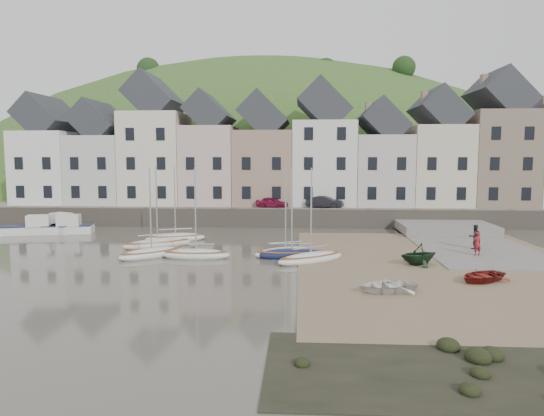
# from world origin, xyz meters

# --- Properties ---
(ground) EXTENTS (160.00, 160.00, 0.00)m
(ground) POSITION_xyz_m (0.00, 0.00, 0.00)
(ground) COLOR #444035
(ground) RESTS_ON ground
(quay_land) EXTENTS (90.00, 30.00, 1.50)m
(quay_land) POSITION_xyz_m (0.00, 32.00, 0.75)
(quay_land) COLOR #355C24
(quay_land) RESTS_ON ground
(quay_street) EXTENTS (70.00, 7.00, 0.10)m
(quay_street) POSITION_xyz_m (0.00, 20.50, 1.55)
(quay_street) COLOR slate
(quay_street) RESTS_ON quay_land
(seawall) EXTENTS (70.00, 1.20, 1.80)m
(seawall) POSITION_xyz_m (0.00, 17.00, 0.90)
(seawall) COLOR slate
(seawall) RESTS_ON ground
(beach) EXTENTS (18.00, 26.00, 0.06)m
(beach) POSITION_xyz_m (11.00, 0.00, 0.03)
(beach) COLOR #7B654B
(beach) RESTS_ON ground
(slipway) EXTENTS (8.00, 18.00, 0.12)m
(slipway) POSITION_xyz_m (15.00, 8.00, 0.06)
(slipway) COLOR slate
(slipway) RESTS_ON ground
(hillside) EXTENTS (134.40, 84.00, 84.00)m
(hillside) POSITION_xyz_m (-5.00, 60.00, -17.99)
(hillside) COLOR #355C24
(hillside) RESTS_ON ground
(townhouse_terrace) EXTENTS (61.05, 8.00, 13.93)m
(townhouse_terrace) POSITION_xyz_m (1.76, 24.00, 7.32)
(townhouse_terrace) COLOR white
(townhouse_terrace) RESTS_ON quay_land
(sailboat_0) EXTENTS (5.05, 3.03, 6.32)m
(sailboat_0) POSITION_xyz_m (-8.02, 8.68, 0.26)
(sailboat_0) COLOR silver
(sailboat_0) RESTS_ON ground
(sailboat_1) EXTENTS (4.51, 4.29, 6.32)m
(sailboat_1) POSITION_xyz_m (-8.01, 2.12, 0.26)
(sailboat_1) COLOR silver
(sailboat_1) RESTS_ON ground
(sailboat_2) EXTENTS (5.30, 4.00, 6.32)m
(sailboat_2) POSITION_xyz_m (-8.68, 5.86, 0.26)
(sailboat_2) COLOR beige
(sailboat_2) RESTS_ON ground
(sailboat_3) EXTENTS (4.64, 1.57, 6.32)m
(sailboat_3) POSITION_xyz_m (-4.91, 1.99, 0.26)
(sailboat_3) COLOR silver
(sailboat_3) RESTS_ON ground
(sailboat_4) EXTENTS (4.74, 3.19, 6.32)m
(sailboat_4) POSITION_xyz_m (1.11, 3.00, 0.26)
(sailboat_4) COLOR silver
(sailboat_4) RESTS_ON ground
(sailboat_5) EXTENTS (5.06, 2.02, 6.32)m
(sailboat_5) POSITION_xyz_m (1.54, 2.44, 0.26)
(sailboat_5) COLOR #151B41
(sailboat_5) RESTS_ON ground
(sailboat_6) EXTENTS (5.03, 4.19, 6.32)m
(sailboat_6) POSITION_xyz_m (2.81, 1.22, 0.26)
(sailboat_6) COLOR silver
(sailboat_6) RESTS_ON ground
(motorboat_0) EXTENTS (5.63, 2.74, 1.70)m
(motorboat_0) POSITION_xyz_m (-18.95, 11.81, 0.58)
(motorboat_0) COLOR silver
(motorboat_0) RESTS_ON ground
(motorboat_1) EXTENTS (5.57, 3.17, 1.70)m
(motorboat_1) POSITION_xyz_m (-21.42, 11.38, 0.58)
(motorboat_1) COLOR silver
(motorboat_1) RESTS_ON ground
(motorboat_2) EXTENTS (5.36, 3.77, 1.70)m
(motorboat_2) POSITION_xyz_m (-20.15, 12.67, 0.58)
(motorboat_2) COLOR silver
(motorboat_2) RESTS_ON ground
(rowboat_white) EXTENTS (3.46, 2.84, 0.62)m
(rowboat_white) POSITION_xyz_m (6.45, -5.96, 0.37)
(rowboat_white) COLOR white
(rowboat_white) RESTS_ON beach
(rowboat_green) EXTENTS (3.26, 3.08, 1.36)m
(rowboat_green) POSITION_xyz_m (9.54, 0.49, 0.74)
(rowboat_green) COLOR black
(rowboat_green) RESTS_ON beach
(rowboat_red) EXTENTS (3.67, 3.42, 0.62)m
(rowboat_red) POSITION_xyz_m (11.97, -3.57, 0.37)
(rowboat_red) COLOR maroon
(rowboat_red) RESTS_ON beach
(person_red) EXTENTS (0.69, 0.57, 1.63)m
(person_red) POSITION_xyz_m (14.13, 3.37, 0.94)
(person_red) COLOR maroon
(person_red) RESTS_ON slipway
(person_dark) EXTENTS (0.96, 0.80, 1.77)m
(person_dark) POSITION_xyz_m (14.79, 5.79, 1.01)
(person_dark) COLOR black
(person_dark) RESTS_ON slipway
(car_left) EXTENTS (3.43, 1.81, 1.11)m
(car_left) POSITION_xyz_m (-0.76, 19.50, 2.16)
(car_left) COLOR maroon
(car_left) RESTS_ON quay_street
(car_right) EXTENTS (3.95, 2.27, 1.23)m
(car_right) POSITION_xyz_m (4.58, 19.50, 2.22)
(car_right) COLOR black
(car_right) RESTS_ON quay_street
(shore_rocks) EXTENTS (14.06, 6.00, 0.75)m
(shore_rocks) POSITION_xyz_m (9.40, -14.86, 0.10)
(shore_rocks) COLOR black
(shore_rocks) RESTS_ON ground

